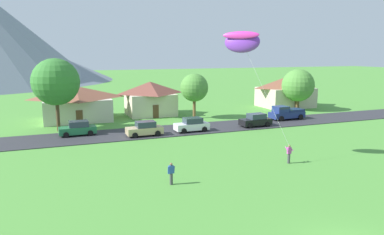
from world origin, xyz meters
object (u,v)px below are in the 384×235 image
(tree_near_left, at_px, (298,85))
(pickup_truck_navy_west_side, at_px, (286,113))
(house_left_center, at_px, (150,98))
(house_leftmost, at_px, (77,102))
(tree_center, at_px, (56,82))
(parked_car_white_east_end, at_px, (192,125))
(parked_car_black_west_end, at_px, (256,120))
(kite_flyer_with_kite, at_px, (243,43))
(watcher_person, at_px, (171,173))
(tree_left_of_center, at_px, (194,88))
(parked_car_tan_mid_west, at_px, (145,129))
(parked_car_green_mid_east, at_px, (78,128))
(house_right_center, at_px, (285,91))

(tree_near_left, distance_m, pickup_truck_navy_west_side, 10.27)
(house_left_center, height_order, pickup_truck_navy_west_side, house_left_center)
(house_leftmost, height_order, pickup_truck_navy_west_side, house_leftmost)
(tree_center, relative_size, parked_car_white_east_end, 2.14)
(parked_car_black_west_end, height_order, kite_flyer_with_kite, kite_flyer_with_kite)
(house_left_center, relative_size, watcher_person, 4.58)
(tree_left_of_center, bearing_deg, tree_near_left, 1.94)
(parked_car_tan_mid_west, bearing_deg, house_leftmost, 115.63)
(house_leftmost, bearing_deg, parked_car_black_west_end, -32.44)
(tree_left_of_center, relative_size, watcher_person, 3.98)
(house_left_center, height_order, tree_left_of_center, tree_left_of_center)
(tree_left_of_center, distance_m, tree_center, 19.38)
(parked_car_black_west_end, bearing_deg, house_left_center, 126.88)
(watcher_person, bearing_deg, house_leftmost, 98.75)
(house_left_center, xyz_separation_m, parked_car_green_mid_east, (-11.73, -11.16, -1.85))
(house_right_center, bearing_deg, tree_left_of_center, -165.72)
(tree_left_of_center, relative_size, kite_flyer_with_kite, 0.58)
(house_left_center, distance_m, parked_car_tan_mid_west, 14.97)
(tree_center, bearing_deg, house_leftmost, 69.27)
(pickup_truck_navy_west_side, height_order, watcher_person, pickup_truck_navy_west_side)
(house_left_center, distance_m, kite_flyer_with_kite, 27.83)
(house_leftmost, height_order, tree_near_left, tree_near_left)
(tree_center, height_order, kite_flyer_with_kite, kite_flyer_with_kite)
(house_leftmost, distance_m, parked_car_green_mid_east, 10.95)
(watcher_person, bearing_deg, tree_near_left, 40.08)
(house_right_center, bearing_deg, tree_center, -169.16)
(house_right_center, height_order, tree_left_of_center, tree_left_of_center)
(parked_car_green_mid_east, bearing_deg, house_left_center, 43.57)
(parked_car_tan_mid_west, relative_size, watcher_person, 2.53)
(house_right_center, distance_m, tree_center, 39.72)
(tree_near_left, xyz_separation_m, parked_car_white_east_end, (-22.79, -9.39, -3.40))
(parked_car_white_east_end, bearing_deg, parked_car_black_west_end, -0.99)
(tree_left_of_center, distance_m, parked_car_black_west_end, 10.97)
(parked_car_tan_mid_west, xyz_separation_m, parked_car_white_east_end, (6.02, 0.23, 0.00))
(house_right_center, xyz_separation_m, tree_center, (-38.87, -7.44, 3.35))
(house_left_center, bearing_deg, parked_car_green_mid_east, -136.43)
(pickup_truck_navy_west_side, bearing_deg, watcher_person, -141.10)
(house_leftmost, bearing_deg, pickup_truck_navy_west_side, -21.10)
(tree_near_left, xyz_separation_m, pickup_truck_navy_west_side, (-7.04, -6.75, -3.21))
(tree_center, xyz_separation_m, parked_car_tan_mid_west, (9.39, -6.54, -5.27))
(tree_left_of_center, distance_m, pickup_truck_navy_west_side, 13.91)
(house_left_center, relative_size, tree_near_left, 1.10)
(tree_near_left, relative_size, tree_left_of_center, 1.05)
(house_left_center, xyz_separation_m, house_right_center, (25.07, -0.20, 0.07))
(house_right_center, xyz_separation_m, watcher_person, (-31.48, -30.29, -1.91))
(house_right_center, height_order, parked_car_white_east_end, house_right_center)
(house_left_center, bearing_deg, kite_flyer_with_kite, -86.94)
(tree_center, bearing_deg, watcher_person, -72.07)
(house_leftmost, height_order, parked_car_tan_mid_west, house_leftmost)
(house_left_center, xyz_separation_m, tree_center, (-13.80, -7.64, 3.43))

